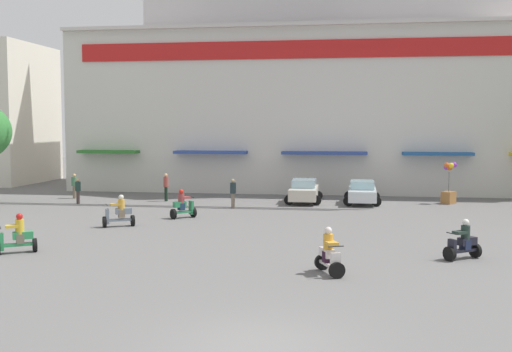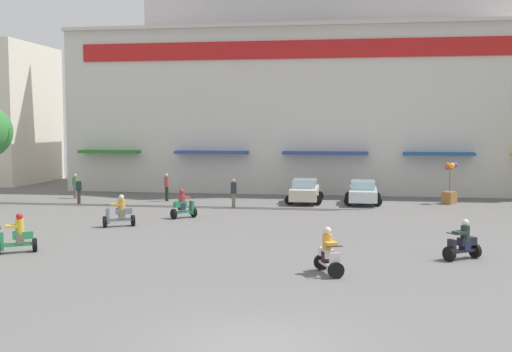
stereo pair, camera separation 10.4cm
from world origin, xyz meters
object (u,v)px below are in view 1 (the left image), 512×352
scooter_rider_2 (17,237)px  pedestrian_2 (233,191)px  balloon_vendor_cart (449,188)px  pedestrian_0 (78,189)px  scooter_rider_3 (463,243)px  scooter_rider_1 (329,255)px  scooter_rider_0 (183,206)px  scooter_rider_4 (119,213)px  parked_car_0 (304,191)px  pedestrian_1 (166,185)px  parked_car_1 (362,192)px  pedestrian_3 (74,184)px

scooter_rider_2 → pedestrian_2: 15.05m
pedestrian_2 → balloon_vendor_cart: balloon_vendor_cart is taller
pedestrian_0 → scooter_rider_3: bearing=-32.7°
scooter_rider_3 → scooter_rider_1: bearing=-147.8°
scooter_rider_0 → scooter_rider_1: (7.89, -11.22, -0.02)m
scooter_rider_3 → pedestrian_2: 16.57m
scooter_rider_4 → parked_car_0: bearing=53.1°
pedestrian_2 → scooter_rider_4: bearing=-118.8°
pedestrian_2 → pedestrian_1: bearing=151.3°
pedestrian_0 → parked_car_1: bearing=8.8°
scooter_rider_2 → pedestrian_3: 18.03m
scooter_rider_4 → pedestrian_0: 9.80m
parked_car_1 → pedestrian_2: (-7.46, -3.23, 0.26)m
parked_car_0 → pedestrian_1: size_ratio=2.40×
scooter_rider_1 → scooter_rider_2: 11.83m
balloon_vendor_cart → pedestrian_0: bearing=-171.5°
parked_car_0 → scooter_rider_2: scooter_rider_2 is taller
pedestrian_3 → balloon_vendor_cart: balloon_vendor_cart is taller
pedestrian_2 → balloon_vendor_cart: (12.71, 3.92, 0.00)m
pedestrian_3 → balloon_vendor_cart: size_ratio=0.64×
scooter_rider_0 → pedestrian_3: 12.03m
scooter_rider_4 → pedestrian_1: bearing=94.0°
parked_car_0 → scooter_rider_2: bearing=-119.1°
parked_car_0 → pedestrian_1: bearing=-176.3°
parked_car_1 → scooter_rider_4: bearing=-137.3°
parked_car_0 → balloon_vendor_cart: size_ratio=1.65×
scooter_rider_2 → pedestrian_0: size_ratio=0.96×
pedestrian_1 → balloon_vendor_cart: (17.51, 1.30, -0.04)m
scooter_rider_3 → scooter_rider_4: bearing=160.9°
parked_car_1 → scooter_rider_3: (3.30, -15.83, -0.13)m
scooter_rider_2 → balloon_vendor_cart: (18.35, 17.87, 0.37)m
scooter_rider_2 → pedestrian_3: bearing=107.9°
parked_car_1 → scooter_rider_0: bearing=-140.8°
pedestrian_3 → pedestrian_0: bearing=-61.5°
parked_car_1 → scooter_rider_3: size_ratio=2.98×
parked_car_1 → balloon_vendor_cart: balloon_vendor_cart is taller
scooter_rider_0 → pedestrian_0: bearing=148.4°
scooter_rider_2 → pedestrian_0: 15.07m
scooter_rider_0 → scooter_rider_1: size_ratio=1.00×
parked_car_0 → balloon_vendor_cart: bearing=4.8°
parked_car_0 → parked_car_1: (3.57, 0.04, -0.02)m
scooter_rider_1 → pedestrian_1: (-10.88, 18.18, 0.40)m
scooter_rider_3 → scooter_rider_4: size_ratio=0.95×
parked_car_1 → scooter_rider_4: 15.73m
scooter_rider_0 → scooter_rider_1: bearing=-54.9°
scooter_rider_4 → pedestrian_0: bearing=125.3°
scooter_rider_1 → pedestrian_2: pedestrian_2 is taller
scooter_rider_4 → pedestrian_0: (-5.66, 8.00, 0.26)m
scooter_rider_1 → pedestrian_2: 16.70m
scooter_rider_0 → scooter_rider_4: (-2.28, -3.10, 0.00)m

